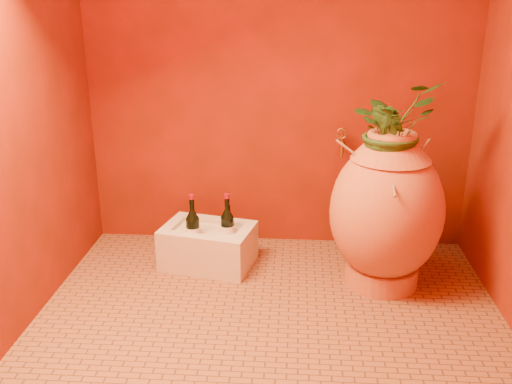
# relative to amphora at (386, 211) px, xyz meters

# --- Properties ---
(floor) EXTENTS (2.50, 2.50, 0.00)m
(floor) POSITION_rel_amphora_xyz_m (-0.64, -0.41, -0.46)
(floor) COLOR brown
(floor) RESTS_ON ground
(wall_back) EXTENTS (2.50, 0.02, 2.50)m
(wall_back) POSITION_rel_amphora_xyz_m (-0.64, 0.59, 0.79)
(wall_back) COLOR #591B05
(wall_back) RESTS_ON ground
(wall_left) EXTENTS (0.02, 2.00, 2.50)m
(wall_left) POSITION_rel_amphora_xyz_m (-1.89, -0.41, 0.79)
(wall_left) COLOR #591B05
(wall_left) RESTS_ON ground
(amphora) EXTENTS (0.67, 0.67, 0.93)m
(amphora) POSITION_rel_amphora_xyz_m (0.00, 0.00, 0.00)
(amphora) COLOR #B66633
(amphora) RESTS_ON floor
(stone_basin) EXTENTS (0.62, 0.49, 0.26)m
(stone_basin) POSITION_rel_amphora_xyz_m (-1.06, 0.16, -0.34)
(stone_basin) COLOR beige
(stone_basin) RESTS_ON floor
(wine_bottle_a) EXTENTS (0.08, 0.08, 0.35)m
(wine_bottle_a) POSITION_rel_amphora_xyz_m (-0.94, 0.14, -0.20)
(wine_bottle_a) COLOR black
(wine_bottle_a) RESTS_ON stone_basin
(wine_bottle_b) EXTENTS (0.09, 0.09, 0.35)m
(wine_bottle_b) POSITION_rel_amphora_xyz_m (-1.14, 0.09, -0.19)
(wine_bottle_b) COLOR black
(wine_bottle_b) RESTS_ON stone_basin
(wine_bottle_c) EXTENTS (0.07, 0.07, 0.30)m
(wine_bottle_c) POSITION_rel_amphora_xyz_m (-0.93, 0.15, -0.21)
(wine_bottle_c) COLOR black
(wine_bottle_c) RESTS_ON stone_basin
(wall_tap) EXTENTS (0.07, 0.16, 0.17)m
(wall_tap) POSITION_rel_amphora_xyz_m (-0.23, 0.50, 0.28)
(wall_tap) COLOR #A57D26
(wall_tap) RESTS_ON wall_back
(plant_main) EXTENTS (0.62, 0.60, 0.52)m
(plant_main) POSITION_rel_amphora_xyz_m (-0.00, 0.01, 0.48)
(plant_main) COLOR #224A1A
(plant_main) RESTS_ON amphora
(plant_side) EXTENTS (0.24, 0.26, 0.38)m
(plant_side) POSITION_rel_amphora_xyz_m (-0.04, -0.08, 0.44)
(plant_side) COLOR #224A1A
(plant_side) RESTS_ON amphora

